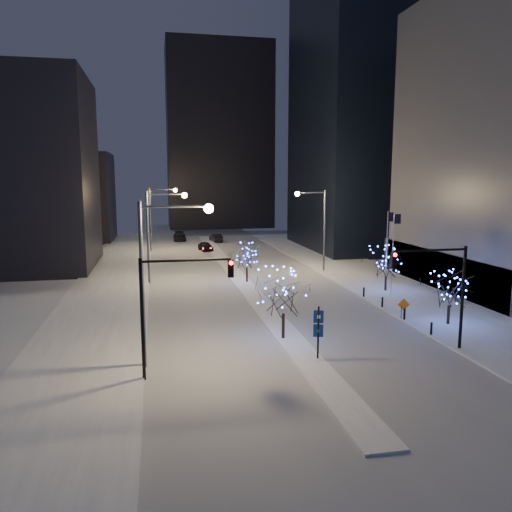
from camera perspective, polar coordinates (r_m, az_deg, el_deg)
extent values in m
plane|color=silver|center=(31.17, 6.54, -12.49)|extent=(160.00, 160.00, 0.00)
cube|color=#AEB2BD|center=(64.25, -3.06, -1.34)|extent=(20.00, 130.00, 0.02)
cube|color=white|center=(59.38, -2.36, -2.11)|extent=(2.00, 80.00, 0.15)
cube|color=white|center=(54.51, 15.16, -3.40)|extent=(10.00, 90.00, 0.15)
cube|color=white|center=(49.15, -16.85, -4.78)|extent=(8.00, 90.00, 0.15)
cube|color=black|center=(99.11, -21.31, 6.28)|extent=(18.00, 16.00, 16.00)
cube|color=black|center=(120.94, -4.27, 13.36)|extent=(24.00, 14.00, 42.00)
cylinder|color=#595E66|center=(30.27, -12.87, -3.41)|extent=(0.24, 0.24, 10.00)
cylinder|color=#595E66|center=(29.66, -9.30, 5.62)|extent=(4.00, 0.16, 0.16)
sphere|color=#EEB977|center=(29.81, -5.44, 5.42)|extent=(0.56, 0.56, 0.56)
cylinder|color=#595E66|center=(54.97, -12.25, 2.02)|extent=(0.24, 0.24, 10.00)
cylinder|color=#595E66|center=(54.64, -10.30, 6.98)|extent=(4.00, 0.16, 0.16)
sphere|color=#EEB977|center=(54.72, -8.19, 6.88)|extent=(0.56, 0.56, 0.56)
cylinder|color=#595E66|center=(79.85, -12.01, 4.07)|extent=(0.24, 0.24, 10.00)
cylinder|color=#595E66|center=(79.63, -10.67, 7.49)|extent=(4.00, 0.16, 0.16)
sphere|color=#EEB977|center=(79.68, -9.22, 7.42)|extent=(0.56, 0.56, 0.56)
cylinder|color=#595E66|center=(61.32, 7.83, 2.82)|extent=(0.24, 0.24, 10.00)
cylinder|color=#595E66|center=(60.47, 6.34, 7.22)|extent=(3.50, 0.16, 0.16)
sphere|color=#EEB977|center=(59.97, 4.73, 7.09)|extent=(0.56, 0.56, 0.56)
cylinder|color=black|center=(28.69, -12.87, -7.17)|extent=(0.20, 0.20, 7.00)
cylinder|color=black|center=(28.01, -7.98, -0.50)|extent=(5.00, 0.14, 0.14)
cube|color=black|center=(28.35, -2.91, -1.44)|extent=(0.32, 0.28, 1.00)
sphere|color=#FF0C05|center=(28.11, -2.86, -0.80)|extent=(0.22, 0.22, 0.22)
cylinder|color=black|center=(35.52, 22.52, -4.55)|extent=(0.20, 0.20, 7.00)
cylinder|color=black|center=(33.61, 19.31, 0.63)|extent=(5.00, 0.14, 0.14)
cube|color=black|center=(32.49, 15.46, -0.44)|extent=(0.32, 0.28, 1.00)
sphere|color=#FF0C05|center=(32.28, 15.63, 0.12)|extent=(0.22, 0.22, 0.22)
cylinder|color=silver|center=(49.39, 15.33, 0.16)|extent=(0.10, 0.10, 8.00)
cube|color=black|center=(49.17, 15.86, 4.10)|extent=(0.70, 0.03, 0.90)
cylinder|color=silver|center=(51.87, 14.69, 0.59)|extent=(0.10, 0.10, 8.00)
cube|color=black|center=(51.67, 15.19, 4.33)|extent=(0.70, 0.03, 0.90)
cylinder|color=black|center=(38.53, 19.40, -7.82)|extent=(0.16, 0.16, 0.90)
cylinder|color=black|center=(41.87, 16.60, -6.37)|extent=(0.16, 0.16, 0.90)
cylinder|color=black|center=(45.32, 14.24, -5.13)|extent=(0.16, 0.16, 0.90)
cylinder|color=black|center=(48.85, 12.22, -4.05)|extent=(0.16, 0.16, 0.90)
imported|color=black|center=(79.47, -5.78, 1.10)|extent=(2.43, 4.53, 1.47)
imported|color=black|center=(90.86, -4.60, 2.08)|extent=(2.13, 4.63, 1.47)
imported|color=black|center=(93.41, -8.73, 2.23)|extent=(2.30, 5.55, 1.61)
cylinder|color=black|center=(35.56, 3.12, -7.98)|extent=(0.22, 0.22, 1.76)
cylinder|color=black|center=(54.63, -1.05, -2.14)|extent=(0.22, 0.22, 1.57)
cylinder|color=black|center=(41.72, 21.14, -6.26)|extent=(0.22, 0.22, 1.46)
cylinder|color=black|center=(52.08, 14.60, -3.03)|extent=(0.22, 0.22, 1.45)
cylinder|color=black|center=(31.67, 7.12, -8.80)|extent=(0.12, 0.12, 3.49)
cube|color=navy|center=(31.36, 7.16, -6.89)|extent=(0.61, 0.27, 0.80)
cube|color=navy|center=(31.61, 7.13, -8.46)|extent=(0.61, 0.27, 0.80)
cylinder|color=black|center=(42.16, 16.27, -6.21)|extent=(0.05, 0.05, 0.96)
cylinder|color=black|center=(42.32, 16.69, -6.18)|extent=(0.05, 0.05, 0.96)
cube|color=orange|center=(42.08, 16.52, -5.33)|extent=(0.97, 0.25, 0.99)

